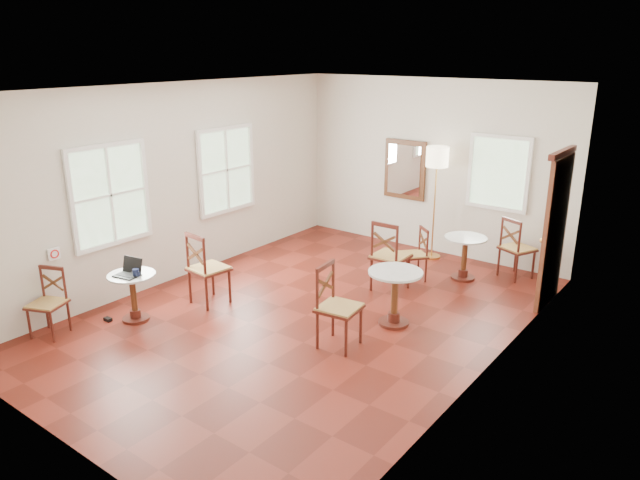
# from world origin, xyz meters

# --- Properties ---
(ground) EXTENTS (7.00, 7.00, 0.00)m
(ground) POSITION_xyz_m (0.00, 0.00, 0.00)
(ground) COLOR maroon
(ground) RESTS_ON ground
(room_shell) EXTENTS (5.02, 7.02, 3.01)m
(room_shell) POSITION_xyz_m (-0.06, 0.27, 1.89)
(room_shell) COLOR beige
(room_shell) RESTS_ON ground
(cafe_table_near) EXTENTS (0.62, 0.62, 0.65)m
(cafe_table_near) POSITION_xyz_m (-1.74, -1.49, 0.40)
(cafe_table_near) COLOR #4B1B12
(cafe_table_near) RESTS_ON ground
(cafe_table_mid) EXTENTS (0.70, 0.70, 0.74)m
(cafe_table_mid) POSITION_xyz_m (1.08, 0.49, 0.46)
(cafe_table_mid) COLOR #4B1B12
(cafe_table_mid) RESTS_ON ground
(cafe_table_back) EXTENTS (0.65, 0.65, 0.69)m
(cafe_table_back) POSITION_xyz_m (1.12, 2.55, 0.42)
(cafe_table_back) COLOR #4B1B12
(cafe_table_back) RESTS_ON ground
(chair_near_a) EXTENTS (0.54, 0.54, 1.06)m
(chair_near_a) POSITION_xyz_m (-1.36, -0.52, 0.53)
(chair_near_a) COLOR #4B1B12
(chair_near_a) RESTS_ON ground
(chair_near_b) EXTENTS (0.53, 0.53, 0.87)m
(chair_near_b) POSITION_xyz_m (-2.24, -2.39, 0.43)
(chair_near_b) COLOR #4B1B12
(chair_near_b) RESTS_ON ground
(chair_mid_a) EXTENTS (0.51, 0.51, 1.08)m
(chair_mid_a) POSITION_xyz_m (0.43, 1.44, 0.54)
(chair_mid_a) COLOR #4B1B12
(chair_mid_a) RESTS_ON ground
(chair_mid_b) EXTENTS (0.53, 0.53, 1.03)m
(chair_mid_b) POSITION_xyz_m (0.82, -0.44, 0.51)
(chair_mid_b) COLOR #4B1B12
(chair_mid_b) RESTS_ON ground
(chair_back_a) EXTENTS (0.59, 0.59, 0.98)m
(chair_back_a) POSITION_xyz_m (1.74, 3.08, 0.49)
(chair_back_a) COLOR #4B1B12
(chair_back_a) RESTS_ON ground
(chair_back_b) EXTENTS (0.54, 0.54, 0.83)m
(chair_back_b) POSITION_xyz_m (0.52, 2.06, 0.41)
(chair_back_b) COLOR #4B1B12
(chair_back_b) RESTS_ON ground
(floor_lamp) EXTENTS (0.37, 0.37, 1.92)m
(floor_lamp) POSITION_xyz_m (0.27, 3.15, 1.63)
(floor_lamp) COLOR #BF8C3F
(floor_lamp) RESTS_ON ground
(laptop) EXTENTS (0.35, 0.31, 0.22)m
(laptop) POSITION_xyz_m (-1.73, -1.52, 0.71)
(laptop) COLOR black
(laptop) RESTS_ON cafe_table_near
(mouse) EXTENTS (0.10, 0.08, 0.04)m
(mouse) POSITION_xyz_m (-1.71, -1.48, 0.67)
(mouse) COLOR black
(mouse) RESTS_ON cafe_table_near
(navy_mug) EXTENTS (0.13, 0.09, 0.10)m
(navy_mug) POSITION_xyz_m (-1.62, -1.50, 0.70)
(navy_mug) COLOR black
(navy_mug) RESTS_ON cafe_table_near
(water_glass) EXTENTS (0.06, 0.06, 0.11)m
(water_glass) POSITION_xyz_m (-1.82, -1.41, 0.71)
(water_glass) COLOR white
(water_glass) RESTS_ON cafe_table_near
(power_adapter) EXTENTS (0.11, 0.07, 0.04)m
(power_adapter) POSITION_xyz_m (-2.00, -1.74, 0.02)
(power_adapter) COLOR black
(power_adapter) RESTS_ON ground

